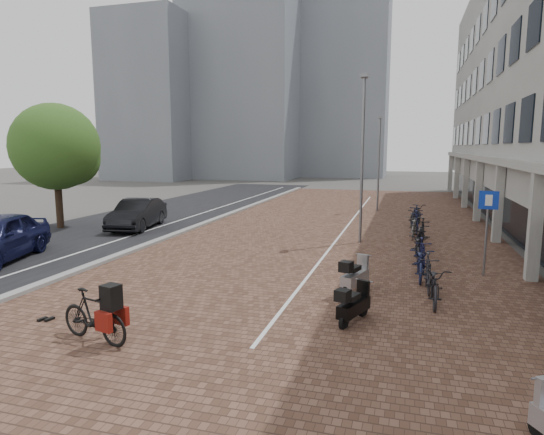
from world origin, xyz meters
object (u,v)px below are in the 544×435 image
Objects in this scene: car_dark at (137,214)px; scooter_mid at (354,304)px; scooter_front at (355,275)px; parking_sign at (487,219)px; hero_bike at (94,315)px.

scooter_mid is at bearing -49.97° from car_dark.
car_dark is at bearing 165.06° from scooter_front.
scooter_mid is (0.22, -2.31, -0.04)m from scooter_front.
scooter_mid is 6.35m from parking_sign.
parking_sign reaches higher than hero_bike.
scooter_mid is at bearing -66.69° from scooter_front.
car_dark is at bearing 160.97° from scooter_mid.
hero_bike is 5.70m from scooter_mid.
parking_sign is (8.59, 7.69, 1.27)m from hero_bike.
scooter_mid is 0.51× the size of parking_sign.
parking_sign reaches higher than scooter_front.
parking_sign is (15.34, -4.64, 1.11)m from car_dark.
hero_bike reaches higher than scooter_mid.
car_dark is 3.01× the size of scooter_front.
scooter_front reaches higher than scooter_mid.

